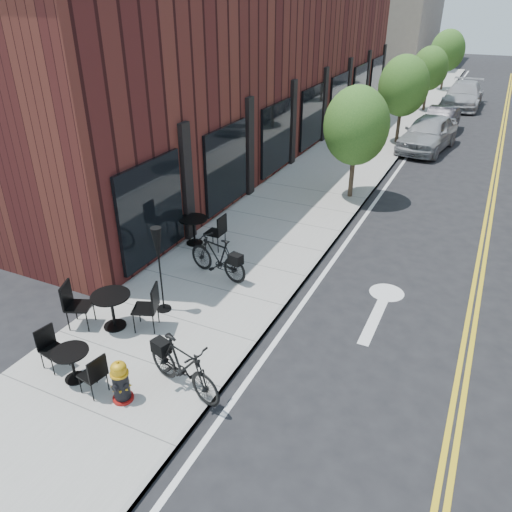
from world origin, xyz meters
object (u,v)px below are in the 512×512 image
Objects in this scene: bicycle_left at (217,257)px; bistro_set_c at (194,227)px; bicycle_right at (183,367)px; patio_umbrella at (158,252)px; parked_car_c at (463,95)px; fire_hydrant at (121,382)px; bistro_set_b at (112,306)px; parked_car_b at (440,121)px; bistro_set_a at (72,361)px; parked_car_a at (428,133)px.

bistro_set_c is (-1.53, 1.33, -0.03)m from bicycle_left.
bicycle_right reaches higher than bistro_set_c.
patio_umbrella is 27.59m from parked_car_c.
bistro_set_b reaches higher than fire_hydrant.
parked_car_b is 7.42m from parked_car_c.
bicycle_right is 0.96× the size of bistro_set_c.
bicycle_left is 4.57m from bistro_set_a.
parked_car_a is at bearing 11.01° from bicycle_right.
fire_hydrant is 0.22× the size of parked_car_b.
fire_hydrant is at bearing -94.96° from parked_car_c.
bicycle_left is at bearing -40.30° from bistro_set_c.
parked_car_c reaches higher than bistro_set_a.
bistro_set_b is at bearing -98.42° from parked_car_c.
parked_car_c is (3.97, 29.97, 0.22)m from bistro_set_a.
bicycle_right is 18.50m from parked_car_a.
bistro_set_a is 2.86m from patio_umbrella.
bicycle_left is at bearing 36.49° from bicycle_right.
parked_car_a is at bearing 72.04° from bistro_set_c.
parked_car_b is (3.03, 18.02, -0.02)m from bicycle_left.
bistro_set_b is 0.96× the size of patio_umbrella.
bicycle_right reaches higher than bistro_set_b.
bicycle_right is 0.39× the size of parked_car_a.
parked_car_a is at bearing -178.88° from bicycle_left.
bistro_set_a is 0.41× the size of parked_car_b.
patio_umbrella is (-0.99, 2.69, 1.07)m from fire_hydrant.
parked_car_c is at bearing 82.06° from patio_umbrella.
bistro_set_c is 17.30m from parked_car_b.
parked_car_a reaches higher than bistro_set_a.
patio_umbrella reaches higher than parked_car_a.
parked_car_a is (3.88, 17.44, 0.14)m from bistro_set_b.
bicycle_left is 0.34× the size of parked_car_c.
fire_hydrant is 0.47× the size of bicycle_right.
fire_hydrant is 1.16m from bistro_set_a.
parked_car_a is 1.18× the size of parked_car_b.
bistro_set_c reaches higher than bistro_set_a.
patio_umbrella is at bearing -93.36° from parked_car_a.
bistro_set_c is at bearing 123.37° from fire_hydrant.
patio_umbrella is (-0.37, -1.88, 0.93)m from bicycle_left.
bicycle_right is at bearing -59.21° from bistro_set_c.
patio_umbrella is (0.58, 1.01, 0.95)m from bistro_set_b.
fire_hydrant is at bearing -91.94° from parked_car_b.
bistro_set_a is 5.95m from bistro_set_c.
bistro_set_c is at bearing 109.90° from patio_umbrella.
bicycle_right is 29.39m from parked_car_c.
bistro_set_b is 0.50× the size of parked_car_b.
bicycle_left is 14.85m from parked_car_a.
bicycle_right is at bearing 27.90° from bistro_set_a.
bistro_set_b is 4.26m from bistro_set_c.
fire_hydrant is 0.16× the size of parked_car_c.
bicycle_right reaches higher than bistro_set_a.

